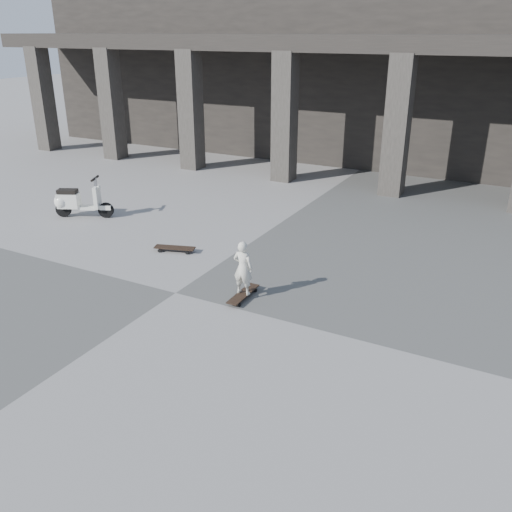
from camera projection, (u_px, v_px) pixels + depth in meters
The scene contains 6 objects.
ground at pixel (176, 293), 10.14m from camera, with size 90.00×90.00×0.00m, color #4B4B48.
colonnade at pixel (389, 75), 20.20m from camera, with size 28.00×8.82×6.00m.
longboard at pixel (243, 294), 9.93m from camera, with size 0.24×0.93×0.09m.
skateboard_spare at pixel (175, 248), 12.01m from camera, with size 0.94×0.49×0.11m.
child at pixel (243, 268), 9.73m from camera, with size 0.37×0.24×1.02m, color beige.
scooter at pixel (74, 201), 14.13m from camera, with size 1.44×0.84×1.08m.
Camera 1 is at (5.60, -7.32, 4.54)m, focal length 38.00 mm.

